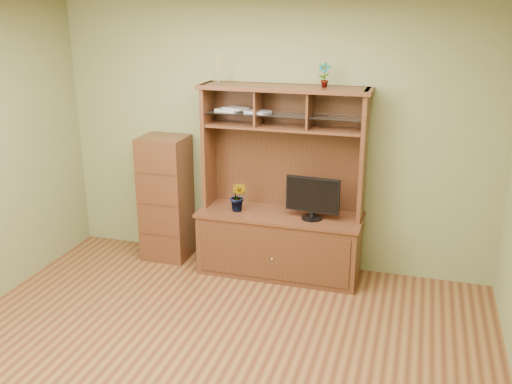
% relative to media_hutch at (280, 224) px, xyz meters
% --- Properties ---
extents(room, '(4.54, 4.04, 2.74)m').
position_rel_media_hutch_xyz_m(room, '(-0.16, -1.73, 0.83)').
color(room, '#502916').
rests_on(room, ground).
extents(media_hutch, '(1.66, 0.61, 1.90)m').
position_rel_media_hutch_xyz_m(media_hutch, '(0.00, 0.00, 0.00)').
color(media_hutch, '#3F2012').
rests_on(media_hutch, room).
extents(monitor, '(0.53, 0.20, 0.42)m').
position_rel_media_hutch_xyz_m(monitor, '(0.34, -0.08, 0.35)').
color(monitor, black).
rests_on(monitor, media_hutch).
extents(orchid_plant, '(0.20, 0.17, 0.31)m').
position_rel_media_hutch_xyz_m(orchid_plant, '(-0.42, -0.08, 0.28)').
color(orchid_plant, '#285B1F').
rests_on(orchid_plant, media_hutch).
extents(top_plant, '(0.12, 0.09, 0.23)m').
position_rel_media_hutch_xyz_m(top_plant, '(0.38, 0.08, 1.49)').
color(top_plant, '#356824').
rests_on(top_plant, media_hutch).
extents(reed_diffuser, '(0.06, 0.06, 0.28)m').
position_rel_media_hutch_xyz_m(reed_diffuser, '(-0.66, 0.08, 1.49)').
color(reed_diffuser, silver).
rests_on(reed_diffuser, media_hutch).
extents(magazines, '(0.57, 0.24, 0.04)m').
position_rel_media_hutch_xyz_m(magazines, '(-0.44, 0.08, 1.13)').
color(magazines, silver).
rests_on(magazines, media_hutch).
extents(side_cabinet, '(0.48, 0.43, 1.33)m').
position_rel_media_hutch_xyz_m(side_cabinet, '(-1.27, 0.04, 0.14)').
color(side_cabinet, '#3F2012').
rests_on(side_cabinet, room).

